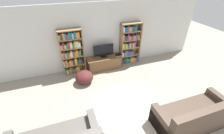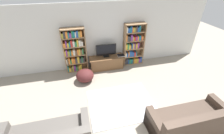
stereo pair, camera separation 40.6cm
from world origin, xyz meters
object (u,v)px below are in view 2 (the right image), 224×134
Objects in this scene: television at (106,50)px; laptop at (121,55)px; bookshelf_right at (133,45)px; beanbag_ottoman at (85,76)px; tv_stand at (107,62)px; bookshelf_left at (74,50)px; couch_right_sofa at (191,123)px.

television reaches higher than laptop.
bookshelf_right is 2.74× the size of beanbag_ottoman.
tv_stand is 1.73× the size of television.
television is at bearing 36.64° from beanbag_ottoman.
television is 0.67m from laptop.
bookshelf_left is 1.39m from tv_stand.
tv_stand is 1.18m from beanbag_ottoman.
bookshelf_left is 2.40m from bookshelf_right.
bookshelf_right is 3.61m from couch_right_sofa.
bookshelf_right reaches higher than couch_right_sofa.
bookshelf_right reaches higher than beanbag_ottoman.
couch_right_sofa is at bearing -49.02° from beanbag_ottoman.
beanbag_ottoman is (-2.14, -0.82, -0.64)m from bookshelf_right.
bookshelf_right reaches higher than tv_stand.
beanbag_ottoman is (-2.38, 2.74, -0.08)m from couch_right_sofa.
bookshelf_left is at bearing 173.68° from tv_stand.
laptop is 0.15× the size of couch_right_sofa.
bookshelf_left is at bearing 175.51° from television.
couch_right_sofa reaches higher than tv_stand.
tv_stand is at bearing -6.32° from bookshelf_left.
couch_right_sofa is (2.65, -3.56, -0.59)m from bookshelf_left.
beanbag_ottoman is at bearing -159.10° from bookshelf_right.
tv_stand reaches higher than beanbag_ottoman.
tv_stand is 3.71m from couch_right_sofa.
bookshelf_left reaches higher than tv_stand.
television is 1.34m from beanbag_ottoman.
bookshelf_left and bookshelf_right have the same top height.
bookshelf_left is 1.09m from beanbag_ottoman.
television is at bearing -175.21° from bookshelf_right.
bookshelf_right is 1.18m from television.
bookshelf_right is 0.87× the size of couch_right_sofa.
television is (-1.17, -0.10, -0.05)m from bookshelf_right.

